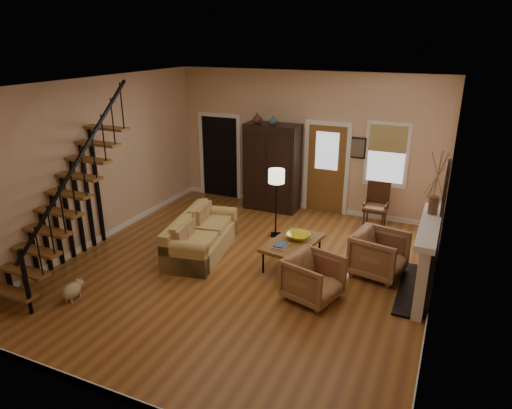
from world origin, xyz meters
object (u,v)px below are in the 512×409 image
at_px(armoire, 272,167).
at_px(sofa, 202,236).
at_px(side_chair, 376,206).
at_px(coffee_table, 292,253).
at_px(floor_lamp, 276,203).
at_px(armchair_right, 379,254).
at_px(armchair_left, 313,278).

distance_m(armoire, sofa, 2.97).
bearing_deg(side_chair, armoire, 175.52).
height_order(coffee_table, floor_lamp, floor_lamp).
height_order(sofa, side_chair, side_chair).
relative_size(armoire, floor_lamp, 1.43).
bearing_deg(sofa, armchair_right, -0.86).
height_order(armchair_right, floor_lamp, floor_lamp).
distance_m(sofa, side_chair, 3.91).
bearing_deg(armchair_right, side_chair, 22.61).
distance_m(coffee_table, armchair_left, 1.18).
xyz_separation_m(armchair_left, floor_lamp, (-1.47, 2.06, 0.36)).
distance_m(coffee_table, armchair_right, 1.56).
bearing_deg(floor_lamp, armchair_right, -19.75).
bearing_deg(side_chair, armchair_left, -96.40).
relative_size(floor_lamp, side_chair, 1.44).
xyz_separation_m(sofa, side_chair, (2.86, 2.67, 0.13)).
height_order(armchair_left, armchair_right, armchair_right).
relative_size(coffee_table, armchair_right, 1.44).
bearing_deg(armchair_left, armoire, 46.99).
distance_m(armchair_left, side_chair, 3.39).
relative_size(armchair_right, floor_lamp, 0.60).
relative_size(coffee_table, floor_lamp, 0.86).
height_order(armoire, side_chair, armoire).
xyz_separation_m(sofa, coffee_table, (1.79, 0.25, -0.13)).
bearing_deg(armchair_right, coffee_table, 111.40).
relative_size(sofa, floor_lamp, 1.38).
relative_size(armoire, coffee_table, 1.66).
distance_m(armoire, coffee_table, 3.11).
distance_m(coffee_table, floor_lamp, 1.44).
relative_size(sofa, armchair_right, 2.30).
bearing_deg(armchair_right, armchair_left, 156.94).
distance_m(armchair_right, side_chair, 2.18).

